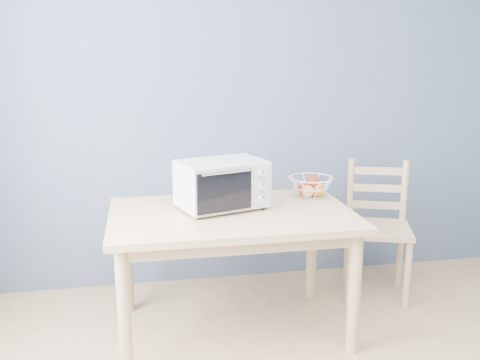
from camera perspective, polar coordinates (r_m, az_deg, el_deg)
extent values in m
cube|color=#505F6F|center=(3.82, 1.19, 8.16)|extent=(4.00, 0.01, 2.60)
cube|color=tan|center=(3.10, -0.90, -3.77)|extent=(1.40, 0.90, 0.04)
cylinder|color=tan|center=(2.86, -12.24, -13.72)|extent=(0.07, 0.07, 0.71)
cylinder|color=tan|center=(3.07, 12.10, -11.76)|extent=(0.07, 0.07, 0.71)
cylinder|color=tan|center=(3.53, -11.99, -8.33)|extent=(0.07, 0.07, 0.71)
cylinder|color=tan|center=(3.71, 7.68, -7.12)|extent=(0.07, 0.07, 0.71)
cube|color=silver|center=(3.12, -1.97, -0.36)|extent=(0.57, 0.46, 0.27)
cube|color=black|center=(3.10, -3.06, -0.55)|extent=(0.39, 0.36, 0.21)
cube|color=black|center=(2.95, -1.65, -1.24)|extent=(0.32, 0.11, 0.23)
cylinder|color=silver|center=(2.91, -1.49, 0.81)|extent=(0.28, 0.10, 0.02)
cube|color=silver|center=(3.07, 2.28, -0.63)|extent=(0.13, 0.05, 0.25)
cylinder|color=black|center=(2.97, -4.46, -4.01)|extent=(0.03, 0.03, 0.02)
cylinder|color=black|center=(3.15, 2.44, -2.97)|extent=(0.03, 0.03, 0.02)
cylinder|color=black|center=(3.19, -6.29, -2.83)|extent=(0.03, 0.03, 0.02)
cylinder|color=black|center=(3.36, 0.26, -1.93)|extent=(0.03, 0.03, 0.02)
cylinder|color=silver|center=(3.04, 2.42, 0.72)|extent=(0.05, 0.03, 0.05)
cylinder|color=silver|center=(3.06, 2.41, -0.68)|extent=(0.05, 0.03, 0.05)
cylinder|color=silver|center=(3.08, 2.39, -2.06)|extent=(0.05, 0.03, 0.05)
torus|color=white|center=(3.41, 7.57, 0.24)|extent=(0.30, 0.30, 0.01)
torus|color=white|center=(3.42, 7.54, -0.74)|extent=(0.24, 0.24, 0.01)
torus|color=white|center=(3.44, 7.51, -1.72)|extent=(0.14, 0.14, 0.01)
sphere|color=#AE171D|center=(3.43, 6.87, -1.00)|extent=(0.09, 0.09, 0.09)
sphere|color=orange|center=(3.42, 8.35, -1.10)|extent=(0.09, 0.09, 0.09)
sphere|color=#FCAB62|center=(3.48, 7.34, -0.84)|extent=(0.08, 0.08, 0.08)
sphere|color=#AE171D|center=(3.41, 7.77, -0.13)|extent=(0.08, 0.08, 0.08)
sphere|color=#FCAB62|center=(3.38, 7.24, -1.22)|extent=(0.08, 0.08, 0.08)
cube|color=tan|center=(3.77, 14.49, -5.09)|extent=(0.55, 0.55, 0.03)
cylinder|color=tan|center=(3.67, 11.62, -9.59)|extent=(0.05, 0.05, 0.46)
cylinder|color=tan|center=(3.71, 17.43, -9.68)|extent=(0.05, 0.05, 0.46)
cylinder|color=tan|center=(4.01, 11.38, -7.55)|extent=(0.05, 0.05, 0.46)
cylinder|color=tan|center=(4.05, 16.67, -7.67)|extent=(0.05, 0.05, 0.46)
cylinder|color=tan|center=(3.87, 11.69, -1.12)|extent=(0.05, 0.05, 0.46)
cylinder|color=tan|center=(3.91, 17.12, -1.30)|extent=(0.05, 0.05, 0.46)
cube|color=tan|center=(3.91, 14.33, -2.61)|extent=(0.36, 0.14, 0.05)
cube|color=tan|center=(3.88, 14.44, -0.84)|extent=(0.36, 0.14, 0.05)
cube|color=tan|center=(3.86, 14.54, 0.94)|extent=(0.36, 0.14, 0.05)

